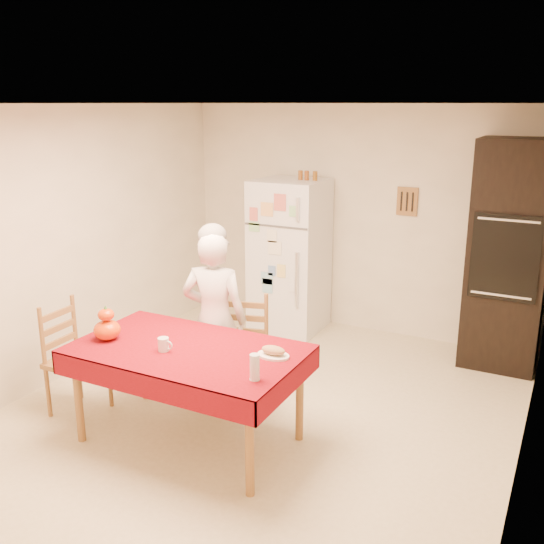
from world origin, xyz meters
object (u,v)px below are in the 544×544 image
Objects in this scene: coffee_mug at (163,344)px; bread_plate at (273,355)px; chair_left at (71,354)px; pumpkin_lower at (107,330)px; oven_cabinet at (508,256)px; seated_woman at (215,320)px; dining_table at (188,356)px; wine_glass at (255,367)px; refrigerator at (290,256)px; chair_far at (243,346)px.

bread_plate is (0.76, 0.27, -0.04)m from coffee_mug.
chair_left reaches higher than pumpkin_lower.
oven_cabinet is 1.45× the size of seated_woman.
wine_glass is (0.70, -0.24, 0.16)m from dining_table.
oven_cabinet reaches higher than refrigerator.
chair_left is at bearing 169.68° from pumpkin_lower.
pumpkin_lower is at bearing -167.75° from dining_table.
oven_cabinet is at bearing 53.19° from coffee_mug.
dining_table is at bearing -89.08° from chair_left.
refrigerator is 2.67m from coffee_mug.
dining_table is 1.79× the size of chair_far.
chair_far is (0.42, -1.79, -0.34)m from refrigerator.
refrigerator reaches higher than chair_far.
oven_cabinet reaches higher than chair_far.
seated_woman reaches higher than chair_far.
chair_left is 1.07m from coffee_mug.
seated_woman is at bearing -57.77° from chair_left.
refrigerator reaches higher than dining_table.
chair_far is 0.63× the size of seated_woman.
chair_far is at bearing -159.04° from seated_woman.
wine_glass is at bearing -81.22° from bread_plate.
bread_plate is (1.78, 0.19, 0.26)m from chair_left.
coffee_mug reaches higher than bread_plate.
refrigerator is 8.31× the size of pumpkin_lower.
chair_left is at bearing -177.69° from dining_table.
oven_cabinet reaches higher than bread_plate.
dining_table is at bearing 89.03° from seated_woman.
bread_plate is (1.01, -2.39, -0.08)m from refrigerator.
oven_cabinet is 22.00× the size of coffee_mug.
refrigerator is 1.87m from chair_far.
refrigerator is at bearing 95.41° from coffee_mug.
pumpkin_lower reaches higher than coffee_mug.
pumpkin_lower is (-0.64, -0.14, 0.15)m from dining_table.
oven_cabinet is (2.28, 0.05, 0.25)m from refrigerator.
chair_left is (-3.05, -2.63, -0.59)m from oven_cabinet.
refrigerator is 9.66× the size of wine_glass.
oven_cabinet is at bearing 28.46° from chair_far.
seated_woman reaches higher than chair_left.
seated_woman is at bearing 92.25° from coffee_mug.
refrigerator is 17.00× the size of coffee_mug.
seated_woman is (-2.06, -1.97, -0.34)m from oven_cabinet.
wine_glass is at bearing -113.15° from oven_cabinet.
coffee_mug is at bearing -116.65° from chair_far.
coffee_mug reaches higher than dining_table.
chair_left is at bearing 174.04° from wine_glass.
refrigerator is 1.79× the size of chair_left.
oven_cabinet reaches higher than chair_left.
chair_left is 5.40× the size of wine_glass.
dining_table is at bearing 161.16° from wine_glass.
wine_glass reaches higher than dining_table.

